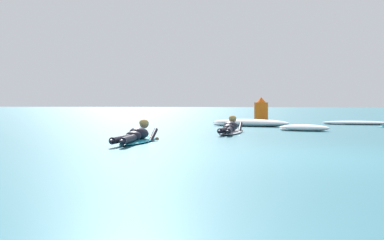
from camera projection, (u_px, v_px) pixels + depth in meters
name	position (u px, v px, depth m)	size (l,w,h in m)	color
ground_plane	(280.00, 126.00, 17.51)	(120.00, 120.00, 0.00)	#2D6B7A
surfer_near	(137.00, 136.00, 10.28)	(0.62, 2.59, 0.54)	#2DB2D1
surfer_far	(230.00, 129.00, 13.29)	(0.76, 2.62, 0.55)	silver
whitewater_mid_left	(304.00, 128.00, 14.41)	(1.63, 1.00, 0.20)	white
whitewater_mid_right	(356.00, 123.00, 18.28)	(2.60, 0.89, 0.16)	white
whitewater_back	(250.00, 123.00, 17.07)	(2.97, 1.61, 0.27)	white
channel_marker_buoy	(261.00, 112.00, 21.36)	(0.65, 0.65, 1.10)	#EA5B0F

